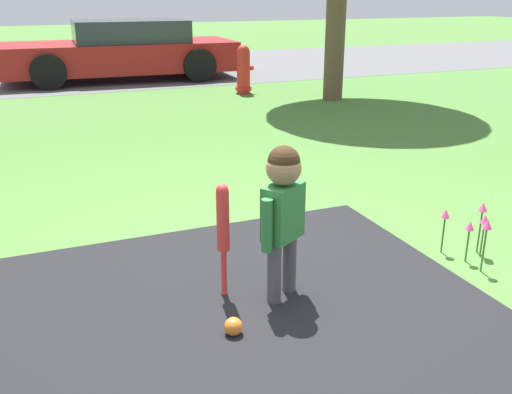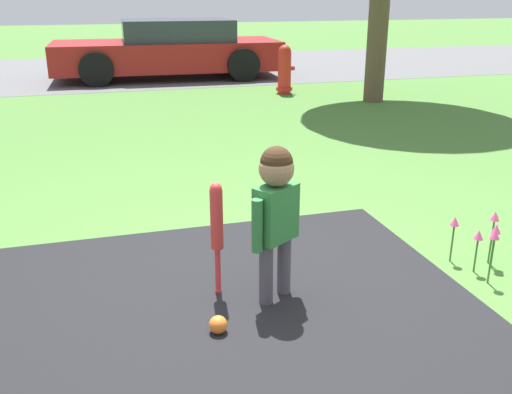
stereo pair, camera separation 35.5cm
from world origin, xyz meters
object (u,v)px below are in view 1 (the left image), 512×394
child (283,202)px  baseball_bat (223,225)px  sports_ball (233,326)px  fire_hydrant (244,70)px  parked_car (123,51)px

child → baseball_bat: child is taller
child → baseball_bat: bearing=124.2°
sports_ball → fire_hydrant: bearing=68.5°
baseball_bat → fire_hydrant: (2.64, 6.55, -0.04)m
child → fire_hydrant: (2.34, 6.69, -0.19)m
baseball_bat → parked_car: size_ratio=0.15×
parked_car → baseball_bat: bearing=86.1°
child → sports_ball: bearing=-177.9°
child → sports_ball: child is taller
sports_ball → fire_hydrant: 7.48m
child → baseball_bat: (-0.31, 0.14, -0.14)m
baseball_bat → fire_hydrant: fire_hydrant is taller
sports_ball → parked_car: size_ratio=0.02×
baseball_bat → parked_car: parked_car is taller
child → parked_car: 9.22m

